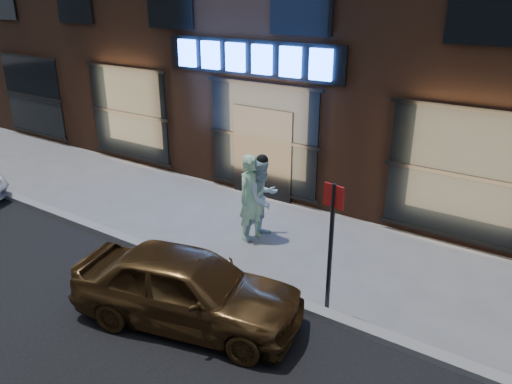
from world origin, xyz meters
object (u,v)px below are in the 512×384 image
man_cap (262,198)px  gold_sedan (187,287)px  man_bowtie (252,198)px  sign_post (331,238)px

man_cap → gold_sedan: size_ratio=0.48×
man_bowtie → sign_post: bearing=-105.4°
man_bowtie → man_cap: man_bowtie is taller
sign_post → man_bowtie: bearing=160.7°
gold_sedan → sign_post: (1.80, 1.52, 0.78)m
man_cap → gold_sedan: bearing=-156.4°
man_bowtie → gold_sedan: man_bowtie is taller
man_bowtie → gold_sedan: size_ratio=0.50×
man_cap → gold_sedan: (0.72, -3.30, -0.27)m
man_cap → man_bowtie: bearing=157.4°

